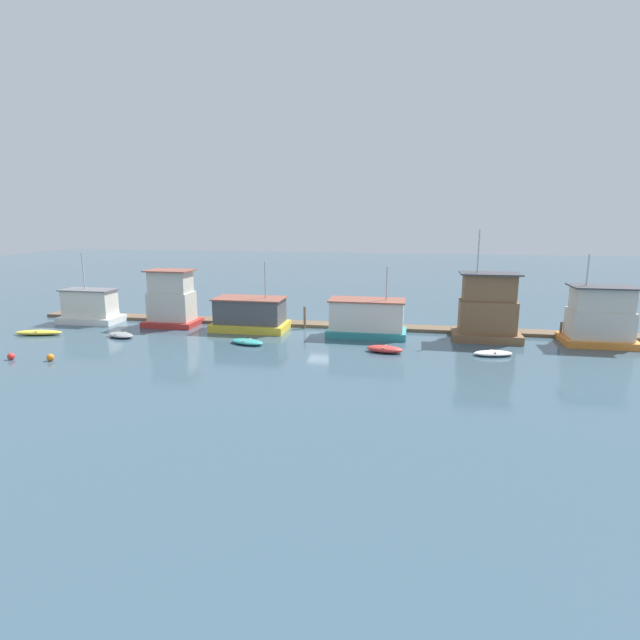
# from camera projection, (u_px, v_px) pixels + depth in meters

# --- Properties ---
(ground_plane) EXTENTS (200.00, 200.00, 0.00)m
(ground_plane) POSITION_uv_depth(u_px,v_px,m) (322.00, 333.00, 45.43)
(ground_plane) COLOR #385160
(dock_walkway) EXTENTS (59.60, 1.99, 0.30)m
(dock_walkway) POSITION_uv_depth(u_px,v_px,m) (327.00, 325.00, 48.06)
(dock_walkway) COLOR brown
(dock_walkway) RESTS_ON ground_plane
(houseboat_white) EXTENTS (5.88, 3.25, 6.90)m
(houseboat_white) POSITION_uv_depth(u_px,v_px,m) (90.00, 307.00, 49.58)
(houseboat_white) COLOR white
(houseboat_white) RESTS_ON ground_plane
(houseboat_red) EXTENTS (5.01, 3.57, 5.40)m
(houseboat_red) POSITION_uv_depth(u_px,v_px,m) (172.00, 301.00, 48.08)
(houseboat_red) COLOR red
(houseboat_red) RESTS_ON ground_plane
(houseboat_yellow) EXTENTS (6.92, 3.94, 6.41)m
(houseboat_yellow) POSITION_uv_depth(u_px,v_px,m) (250.00, 315.00, 46.35)
(houseboat_yellow) COLOR gold
(houseboat_yellow) RESTS_ON ground_plane
(houseboat_teal) EXTENTS (6.92, 3.44, 6.21)m
(houseboat_teal) POSITION_uv_depth(u_px,v_px,m) (367.00, 318.00, 43.99)
(houseboat_teal) COLOR teal
(houseboat_teal) RESTS_ON ground_plane
(houseboat_brown) EXTENTS (5.64, 3.55, 9.36)m
(houseboat_brown) POSITION_uv_depth(u_px,v_px,m) (488.00, 311.00, 42.45)
(houseboat_brown) COLOR brown
(houseboat_brown) RESTS_ON ground_plane
(houseboat_orange) EXTENTS (5.66, 3.77, 7.42)m
(houseboat_orange) POSITION_uv_depth(u_px,v_px,m) (600.00, 318.00, 40.97)
(houseboat_orange) COLOR orange
(houseboat_orange) RESTS_ON ground_plane
(dinghy_yellow) EXTENTS (4.31, 1.85, 0.44)m
(dinghy_yellow) POSITION_uv_depth(u_px,v_px,m) (39.00, 332.00, 44.58)
(dinghy_yellow) COLOR yellow
(dinghy_yellow) RESTS_ON ground_plane
(dinghy_grey) EXTENTS (3.02, 2.25, 0.40)m
(dinghy_grey) POSITION_uv_depth(u_px,v_px,m) (121.00, 335.00, 43.77)
(dinghy_grey) COLOR gray
(dinghy_grey) RESTS_ON ground_plane
(dinghy_teal) EXTENTS (3.25, 2.11, 0.41)m
(dinghy_teal) POSITION_uv_depth(u_px,v_px,m) (247.00, 342.00, 41.37)
(dinghy_teal) COLOR teal
(dinghy_teal) RESTS_ON ground_plane
(dinghy_red) EXTENTS (3.01, 1.65, 0.54)m
(dinghy_red) POSITION_uv_depth(u_px,v_px,m) (385.00, 349.00, 38.90)
(dinghy_red) COLOR red
(dinghy_red) RESTS_ON ground_plane
(dinghy_white) EXTENTS (3.07, 1.68, 0.39)m
(dinghy_white) POSITION_uv_depth(u_px,v_px,m) (493.00, 353.00, 37.98)
(dinghy_white) COLOR white
(dinghy_white) RESTS_ON ground_plane
(mooring_post_far_right) EXTENTS (0.24, 0.24, 2.11)m
(mooring_post_far_right) POSITION_uv_depth(u_px,v_px,m) (305.00, 317.00, 47.03)
(mooring_post_far_right) COLOR brown
(mooring_post_far_right) RESTS_ON ground_plane
(mooring_post_centre) EXTENTS (0.21, 0.21, 2.07)m
(mooring_post_centre) POSITION_uv_depth(u_px,v_px,m) (389.00, 321.00, 45.61)
(mooring_post_centre) COLOR brown
(mooring_post_centre) RESTS_ON ground_plane
(mooring_post_near_left) EXTENTS (0.21, 0.21, 1.52)m
(mooring_post_near_left) POSITION_uv_depth(u_px,v_px,m) (561.00, 330.00, 43.00)
(mooring_post_near_left) COLOR brown
(mooring_post_near_left) RESTS_ON ground_plane
(buoy_red) EXTENTS (0.52, 0.52, 0.52)m
(buoy_red) POSITION_uv_depth(u_px,v_px,m) (11.00, 356.00, 36.91)
(buoy_red) COLOR red
(buoy_red) RESTS_ON ground_plane
(buoy_orange) EXTENTS (0.53, 0.53, 0.53)m
(buoy_orange) POSITION_uv_depth(u_px,v_px,m) (50.00, 357.00, 36.62)
(buoy_orange) COLOR orange
(buoy_orange) RESTS_ON ground_plane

